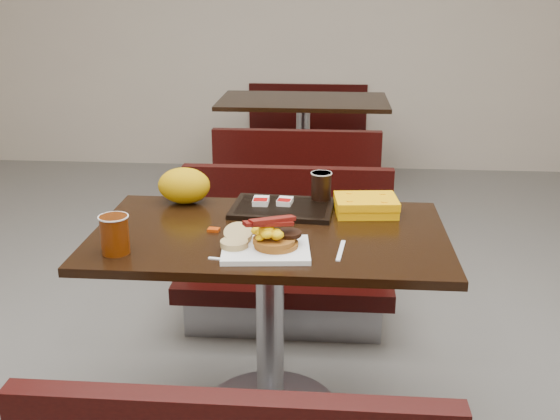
# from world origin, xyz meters

# --- Properties ---
(floor) EXTENTS (6.00, 7.00, 0.01)m
(floor) POSITION_xyz_m (0.00, 0.00, 0.00)
(floor) COLOR slate
(floor) RESTS_ON ground
(wall_back) EXTENTS (6.00, 0.01, 2.80)m
(wall_back) POSITION_xyz_m (0.00, 3.50, 1.40)
(wall_back) COLOR beige
(wall_back) RESTS_ON ground
(table_near) EXTENTS (1.20, 0.70, 0.75)m
(table_near) POSITION_xyz_m (0.00, 0.00, 0.38)
(table_near) COLOR black
(table_near) RESTS_ON floor
(bench_near_n) EXTENTS (1.00, 0.46, 0.72)m
(bench_near_n) POSITION_xyz_m (0.00, 0.70, 0.36)
(bench_near_n) COLOR black
(bench_near_n) RESTS_ON floor
(table_far) EXTENTS (1.20, 0.70, 0.75)m
(table_far) POSITION_xyz_m (0.00, 2.60, 0.38)
(table_far) COLOR black
(table_far) RESTS_ON floor
(bench_far_s) EXTENTS (1.00, 0.46, 0.72)m
(bench_far_s) POSITION_xyz_m (0.00, 1.90, 0.36)
(bench_far_s) COLOR black
(bench_far_s) RESTS_ON floor
(bench_far_n) EXTENTS (1.00, 0.46, 0.72)m
(bench_far_n) POSITION_xyz_m (0.00, 3.30, 0.36)
(bench_far_n) COLOR black
(bench_far_n) RESTS_ON floor
(platter) EXTENTS (0.29, 0.24, 0.02)m
(platter) POSITION_xyz_m (0.00, -0.18, 0.76)
(platter) COLOR white
(platter) RESTS_ON table_near
(pancake_stack) EXTENTS (0.17, 0.17, 0.03)m
(pancake_stack) POSITION_xyz_m (0.04, -0.17, 0.78)
(pancake_stack) COLOR #974E19
(pancake_stack) RESTS_ON platter
(sausage_patty) EXTENTS (0.08, 0.08, 0.01)m
(sausage_patty) POSITION_xyz_m (0.07, -0.14, 0.80)
(sausage_patty) COLOR black
(sausage_patty) RESTS_ON pancake_stack
(scrambled_eggs) EXTENTS (0.10, 0.09, 0.05)m
(scrambled_eggs) POSITION_xyz_m (0.01, -0.18, 0.82)
(scrambled_eggs) COLOR #FFE705
(scrambled_eggs) RESTS_ON pancake_stack
(bacon_strips) EXTENTS (0.18, 0.15, 0.01)m
(bacon_strips) POSITION_xyz_m (0.01, -0.18, 0.85)
(bacon_strips) COLOR #4F0605
(bacon_strips) RESTS_ON scrambled_eggs
(muffin_bottom) EXTENTS (0.10, 0.10, 0.02)m
(muffin_bottom) POSITION_xyz_m (-0.10, -0.18, 0.78)
(muffin_bottom) COLOR tan
(muffin_bottom) RESTS_ON platter
(muffin_top) EXTENTS (0.10, 0.10, 0.05)m
(muffin_top) POSITION_xyz_m (-0.09, -0.13, 0.79)
(muffin_top) COLOR tan
(muffin_top) RESTS_ON platter
(coffee_cup_near) EXTENTS (0.11, 0.11, 0.12)m
(coffee_cup_near) POSITION_xyz_m (-0.46, -0.22, 0.81)
(coffee_cup_near) COLOR #802C04
(coffee_cup_near) RESTS_ON table_near
(fork) EXTENTS (0.12, 0.04, 0.00)m
(fork) POSITION_xyz_m (-0.12, -0.25, 0.75)
(fork) COLOR white
(fork) RESTS_ON table_near
(knife) EXTENTS (0.03, 0.16, 0.00)m
(knife) POSITION_xyz_m (0.24, -0.15, 0.75)
(knife) COLOR white
(knife) RESTS_ON table_near
(condiment_syrup) EXTENTS (0.04, 0.03, 0.01)m
(condiment_syrup) POSITION_xyz_m (-0.19, -0.01, 0.75)
(condiment_syrup) COLOR #A83107
(condiment_syrup) RESTS_ON table_near
(condiment_ketchup) EXTENTS (0.04, 0.03, 0.01)m
(condiment_ketchup) POSITION_xyz_m (-0.11, -0.01, 0.75)
(condiment_ketchup) COLOR #8C0504
(condiment_ketchup) RESTS_ON table_near
(tray) EXTENTS (0.39, 0.29, 0.02)m
(tray) POSITION_xyz_m (0.03, 0.22, 0.76)
(tray) COLOR black
(tray) RESTS_ON table_near
(hashbrown_sleeve_left) EXTENTS (0.06, 0.08, 0.02)m
(hashbrown_sleeve_left) POSITION_xyz_m (-0.05, 0.24, 0.78)
(hashbrown_sleeve_left) COLOR silver
(hashbrown_sleeve_left) RESTS_ON tray
(hashbrown_sleeve_right) EXTENTS (0.06, 0.08, 0.02)m
(hashbrown_sleeve_right) POSITION_xyz_m (0.04, 0.24, 0.78)
(hashbrown_sleeve_right) COLOR silver
(hashbrown_sleeve_right) RESTS_ON tray
(coffee_cup_far) EXTENTS (0.09, 0.09, 0.10)m
(coffee_cup_far) POSITION_xyz_m (0.17, 0.31, 0.82)
(coffee_cup_far) COLOR black
(coffee_cup_far) RESTS_ON tray
(clamshell) EXTENTS (0.24, 0.19, 0.06)m
(clamshell) POSITION_xyz_m (0.33, 0.21, 0.78)
(clamshell) COLOR #FFAA04
(clamshell) RESTS_ON table_near
(paper_bag) EXTENTS (0.24, 0.21, 0.14)m
(paper_bag) POSITION_xyz_m (-0.35, 0.28, 0.82)
(paper_bag) COLOR #D19806
(paper_bag) RESTS_ON table_near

